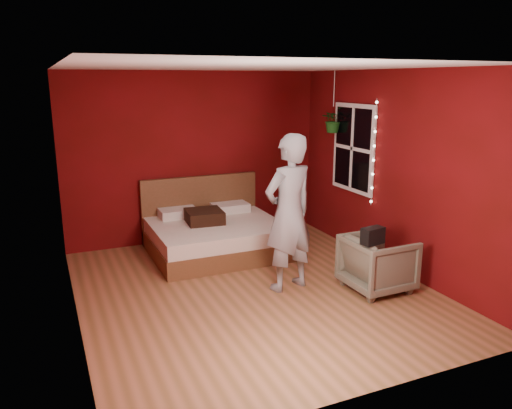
% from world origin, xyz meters
% --- Properties ---
extents(floor, '(4.50, 4.50, 0.00)m').
position_xyz_m(floor, '(0.00, 0.00, 0.00)').
color(floor, '#9A5D3D').
rests_on(floor, ground).
extents(room_walls, '(4.04, 4.54, 2.62)m').
position_xyz_m(room_walls, '(0.00, 0.00, 1.68)').
color(room_walls, maroon).
rests_on(room_walls, ground).
extents(window, '(0.05, 0.97, 1.27)m').
position_xyz_m(window, '(1.97, 0.90, 1.50)').
color(window, white).
rests_on(window, room_walls).
extents(fairy_lights, '(0.04, 0.04, 1.45)m').
position_xyz_m(fairy_lights, '(1.94, 0.37, 1.50)').
color(fairy_lights, silver).
rests_on(fairy_lights, room_walls).
extents(bed, '(1.85, 1.57, 1.02)m').
position_xyz_m(bed, '(0.03, 1.50, 0.26)').
color(bed, brown).
rests_on(bed, ground).
extents(person, '(0.77, 0.59, 1.88)m').
position_xyz_m(person, '(0.41, -0.10, 0.94)').
color(person, gray).
rests_on(person, ground).
extents(armchair, '(0.75, 0.73, 0.67)m').
position_xyz_m(armchair, '(1.37, -0.58, 0.33)').
color(armchair, '#6C6855').
rests_on(armchair, ground).
extents(handbag, '(0.29, 0.18, 0.19)m').
position_xyz_m(handbag, '(1.13, -0.76, 0.76)').
color(handbag, black).
rests_on(handbag, armchair).
extents(throw_pillow, '(0.55, 0.55, 0.18)m').
position_xyz_m(throw_pillow, '(-0.12, 1.51, 0.55)').
color(throw_pillow, black).
rests_on(throw_pillow, bed).
extents(hanging_plant, '(0.44, 0.42, 0.91)m').
position_xyz_m(hanging_plant, '(1.88, 1.33, 1.88)').
color(hanging_plant, silver).
rests_on(hanging_plant, room_walls).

